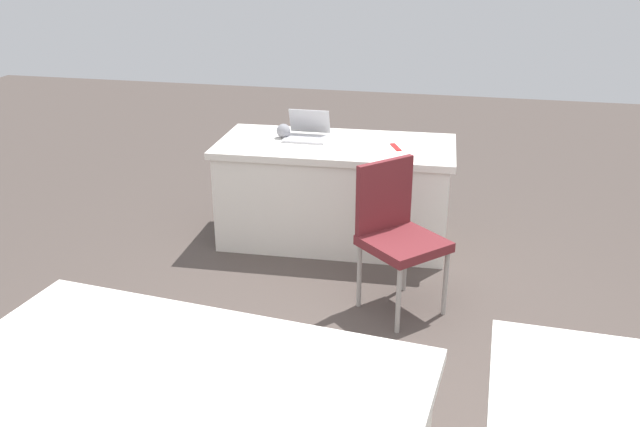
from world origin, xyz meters
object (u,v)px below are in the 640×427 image
object	(u,v)px
table_foreground	(335,192)
laptop_silver	(307,133)
yarn_ball	(283,131)
chair_near_front	(396,229)
scissors_red	(396,147)

from	to	relation	value
table_foreground	laptop_silver	bearing A→B (deg)	-18.06
table_foreground	yarn_ball	world-z (taller)	yarn_ball
laptop_silver	yarn_ball	bearing A→B (deg)	5.88
chair_near_front	laptop_silver	distance (m)	1.33
scissors_red	table_foreground	bearing A→B (deg)	-115.32
chair_near_front	yarn_ball	distance (m)	1.44
yarn_ball	chair_near_front	bearing A→B (deg)	134.62
chair_near_front	yarn_ball	size ratio (longest dim) A/B	8.80
laptop_silver	scissors_red	size ratio (longest dim) A/B	1.78
yarn_ball	scissors_red	bearing A→B (deg)	174.83
table_foreground	scissors_red	world-z (taller)	scissors_red
table_foreground	chair_near_front	world-z (taller)	chair_near_front
table_foreground	yarn_ball	size ratio (longest dim) A/B	16.74
chair_near_front	scissors_red	world-z (taller)	chair_near_front
laptop_silver	yarn_ball	distance (m)	0.18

